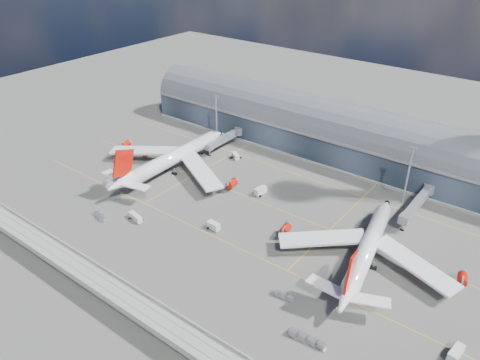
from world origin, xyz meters
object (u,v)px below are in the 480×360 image
Objects in this scene: service_truck_2 at (136,217)px; service_truck_5 at (236,156)px; floodlight_mast_right at (408,174)px; service_truck_1 at (214,226)px; service_truck_0 at (111,182)px; service_truck_4 at (260,191)px; service_truck_3 at (456,353)px; floodlight_mast_left at (216,118)px; cargo_train_2 at (283,296)px; airliner_left at (171,159)px; cargo_train_1 at (307,339)px; airliner_right at (367,250)px; cargo_train_0 at (100,216)px.

service_truck_5 is (-1.96, 66.03, 0.04)m from service_truck_2.
floodlight_mast_right reaches higher than service_truck_2.
service_truck_0 is at bearing 95.94° from service_truck_1.
service_truck_5 is (-30.11, 52.21, -0.13)m from service_truck_1.
service_truck_5 is at bearing 154.26° from service_truck_4.
service_truck_3 reaches higher than service_truck_0.
service_truck_4 is (49.10, -29.84, -11.98)m from floodlight_mast_left.
cargo_train_2 is (40.91, -14.91, -0.69)m from service_truck_1.
airliner_left is 6.44× the size of cargo_train_1.
service_truck_1 is 0.83× the size of service_truck_3.
service_truck_0 is at bearing -149.53° from floodlight_mast_right.
service_truck_0 is (-111.45, -18.40, -3.93)m from airliner_right.
service_truck_1 reaches higher than cargo_train_0.
service_truck_2 is 118.22m from service_truck_3.
service_truck_3 is 98.09m from service_truck_4.
service_truck_1 is at bearing 75.78° from cargo_train_2.
cargo_train_2 is at bearing -105.78° from service_truck_1.
service_truck_4 reaches higher than cargo_train_1.
floodlight_mast_left is 79.48m from service_truck_2.
service_truck_5 is 0.76× the size of cargo_train_0.
service_truck_1 is 43.55m from cargo_train_2.
service_truck_1 is at bearing -129.12° from floodlight_mast_right.
service_truck_3 is 131.15m from cargo_train_0.
cargo_train_1 is 18.10m from cargo_train_2.
floodlight_mast_right is at bearing 9.61° from cargo_train_1.
airliner_right is 56.87m from service_truck_4.
floodlight_mast_left reaches higher than airliner_right.
cargo_train_0 is at bearing 122.21° from service_truck_1.
airliner_right reaches higher than service_truck_0.
floodlight_mast_right is 125.49m from service_truck_0.
service_truck_4 is at bearing 50.56° from cargo_train_1.
cargo_train_2 is at bearing -100.03° from service_truck_5.
airliner_right is 9.04× the size of service_truck_0.
service_truck_2 is at bearing 94.90° from cargo_train_2.
service_truck_0 is 1.13× the size of service_truck_3.
service_truck_0 is 0.99× the size of service_truck_2.
service_truck_5 is at bearing 12.67° from service_truck_2.
cargo_train_1 reaches higher than cargo_train_2.
cargo_train_2 is at bearing -5.22° from service_truck_0.
service_truck_2 is at bearing -136.05° from floodlight_mast_right.
floodlight_mast_right is 123.54m from cargo_train_0.
service_truck_0 is 1.01× the size of cargo_train_2.
service_truck_5 is 74.38m from cargo_train_0.
service_truck_3 is 39.41m from cargo_train_1.
service_truck_4 is (56.76, 33.50, 0.10)m from service_truck_0.
floodlight_mast_right reaches higher than cargo_train_0.
floodlight_mast_left is 25.09m from service_truck_5.
service_truck_0 reaches higher than cargo_train_1.
service_truck_0 is 1.22× the size of service_truck_4.
cargo_train_2 is at bearing -161.39° from service_truck_3.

